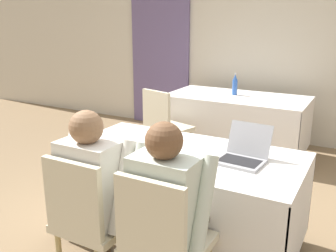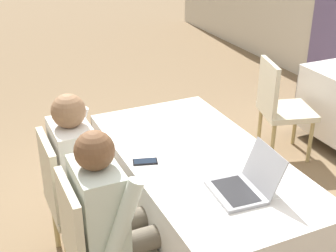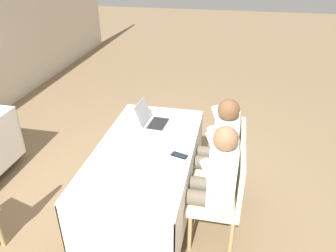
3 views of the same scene
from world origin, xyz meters
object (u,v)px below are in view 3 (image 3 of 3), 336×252
cell_phone (179,155)px  person_checkered_shirt (212,179)px  chair_near_left (223,196)px  person_white_shirt (217,147)px  chair_near_right (226,162)px  laptop (154,121)px

cell_phone → person_checkered_shirt: 0.37m
chair_near_left → person_white_shirt: bearing=-168.6°
person_checkered_shirt → chair_near_right: bearing=168.6°
chair_near_right → person_white_shirt: bearing=-90.0°
chair_near_left → chair_near_right: size_ratio=1.00×
cell_phone → person_white_shirt: (0.33, -0.31, -0.08)m
chair_near_left → person_white_shirt: size_ratio=0.78×
laptop → cell_phone: bearing=-140.5°
chair_near_right → person_checkered_shirt: bearing=-11.4°
cell_phone → person_checkered_shirt: size_ratio=0.14×
chair_near_right → person_white_shirt: person_white_shirt is taller
laptop → chair_near_right: size_ratio=0.38×
laptop → person_white_shirt: person_white_shirt is taller
laptop → person_white_shirt: bearing=-101.1°
person_white_shirt → chair_near_right: bearing=90.0°
chair_near_right → person_white_shirt: (0.00, 0.10, 0.16)m
person_checkered_shirt → person_white_shirt: size_ratio=1.00×
laptop → person_checkered_shirt: (-0.70, -0.67, -0.12)m
laptop → person_checkered_shirt: bearing=-131.7°
cell_phone → chair_near_left: bearing=-97.0°
chair_near_left → person_white_shirt: 0.55m
laptop → chair_near_left: size_ratio=0.38×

